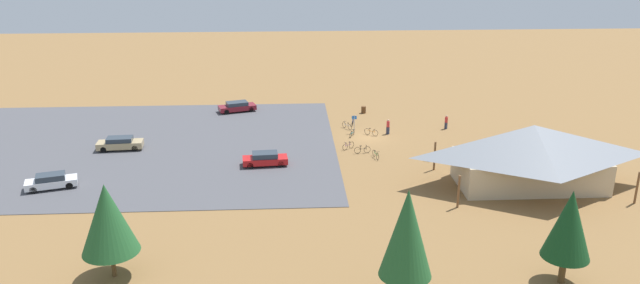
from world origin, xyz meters
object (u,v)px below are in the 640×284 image
bike_pavilion (531,151)px  pine_midwest (108,219)px  bicycle_silver_edge_north (347,126)px  bicycle_orange_lone_west (371,132)px  bicycle_red_back_row (474,153)px  visitor_at_bikes (446,122)px  car_tan_end_stall (120,143)px  bicycle_teal_yard_right (352,134)px  car_red_mid_lot (265,159)px  pine_mideast (407,233)px  bicycle_black_by_bin (362,150)px  trash_bin (364,110)px  car_maroon_near_entry (237,107)px  lot_sign (354,122)px  bicycle_blue_yard_center (353,122)px  pine_west (569,225)px  visitor_crossing_yard (388,126)px  visitor_by_pavilion (530,140)px  car_white_far_end (51,181)px  bicycle_white_yard_left (433,158)px  bicycle_purple_lone_east (348,146)px  bicycle_green_trailside (376,155)px

bike_pavilion → pine_midwest: (34.37, 14.12, 0.99)m
bicycle_silver_edge_north → bicycle_orange_lone_west: 3.70m
bicycle_red_back_row → visitor_at_bikes: size_ratio=0.80×
pine_midwest → car_tan_end_stall: size_ratio=1.39×
pine_midwest → bicycle_teal_yard_right: size_ratio=4.34×
pine_midwest → car_red_mid_lot: 23.09m
pine_mideast → bicycle_black_by_bin: (-0.77, -28.18, -4.63)m
trash_bin → car_maroon_near_entry: (16.50, -1.53, 0.26)m
lot_sign → bicycle_blue_yard_center: 3.51m
pine_west → visitor_crossing_yard: bearing=-78.5°
pine_west → pine_mideast: size_ratio=0.85×
car_red_mid_lot → car_maroon_near_entry: bearing=-78.0°
pine_midwest → visitor_crossing_yard: pine_midwest is taller
bicycle_red_back_row → car_tan_end_stall: (37.72, -4.06, 0.36)m
pine_midwest → visitor_by_pavilion: pine_midwest is taller
bike_pavilion → visitor_at_bikes: 18.08m
pine_west → bicycle_black_by_bin: bearing=-68.4°
bike_pavilion → pine_midwest: 37.17m
car_white_far_end → pine_midwest: bearing=121.6°
bicycle_silver_edge_north → pine_midwest: bearing=59.4°
bicycle_white_yard_left → trash_bin: bearing=-74.5°
pine_west → bicycle_white_yard_left: 23.95m
bicycle_teal_yard_right → visitor_by_pavilion: bearing=165.1°
pine_west → car_tan_end_stall: pine_west is taller
bicycle_teal_yard_right → lot_sign: bearing=-106.1°
visitor_crossing_yard → visitor_at_bikes: 7.45m
pine_mideast → visitor_crossing_yard: bearing=-97.5°
trash_bin → bicycle_purple_lone_east: 14.32m
pine_midwest → bicycle_orange_lone_west: bearing=-126.2°
bicycle_blue_yard_center → bicycle_red_back_row: (-11.56, 11.87, 0.02)m
bicycle_orange_lone_west → bicycle_red_back_row: (-9.87, 7.56, -0.01)m
bike_pavilion → trash_bin: (12.37, -24.88, -2.93)m
bicycle_purple_lone_east → visitor_by_pavilion: 19.88m
pine_mideast → car_tan_end_stall: pine_mideast is taller
bicycle_black_by_bin → bicycle_silver_edge_north: size_ratio=1.19×
lot_sign → pine_midwest: (19.87, 30.71, 2.96)m
car_white_far_end → visitor_at_bikes: visitor_at_bikes is taller
trash_bin → pine_west: pine_west is taller
bicycle_purple_lone_east → bicycle_black_by_bin: bearing=136.2°
visitor_by_pavilion → lot_sign: bearing=-18.8°
pine_mideast → bicycle_blue_yard_center: 38.77m
bicycle_white_yard_left → bicycle_blue_yard_center: bearing=-62.1°
pine_midwest → visitor_at_bikes: 44.52m
bicycle_black_by_bin → bicycle_orange_lone_west: bearing=-106.3°
bicycle_red_back_row → visitor_by_pavilion: bearing=-162.2°
car_red_mid_lot → bike_pavilion: bearing=165.2°
bicycle_green_trailside → visitor_at_bikes: size_ratio=1.01×
bicycle_silver_edge_north → car_red_mid_lot: bearing=51.3°
visitor_by_pavilion → car_tan_end_stall: bearing=-2.4°
bicycle_blue_yard_center → bicycle_red_back_row: size_ratio=1.27×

